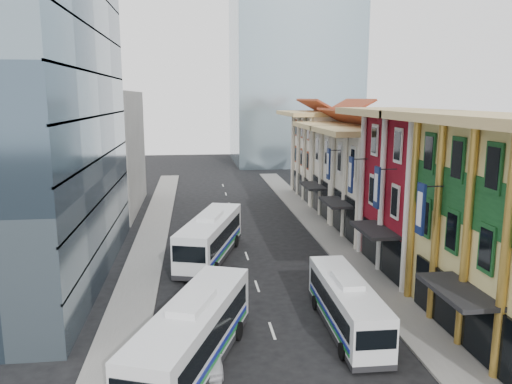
{
  "coord_description": "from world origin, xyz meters",
  "views": [
    {
      "loc": [
        -4.23,
        -18.57,
        13.3
      ],
      "look_at": [
        0.79,
        22.01,
        5.53
      ],
      "focal_mm": 35.0,
      "sensor_mm": 36.0,
      "label": 1
    }
  ],
  "objects": [
    {
      "name": "sidewalk_right",
      "position": [
        8.5,
        22.0,
        0.07
      ],
      "size": [
        3.0,
        90.0,
        0.15
      ],
      "primitive_type": "cube",
      "color": "slate",
      "rests_on": "ground"
    },
    {
      "name": "sidewalk_left",
      "position": [
        -8.5,
        22.0,
        0.07
      ],
      "size": [
        3.0,
        90.0,
        0.15
      ],
      "primitive_type": "cube",
      "color": "slate",
      "rests_on": "ground"
    },
    {
      "name": "shophouse_red",
      "position": [
        14.0,
        17.0,
        6.0
      ],
      "size": [
        8.0,
        10.0,
        12.0
      ],
      "primitive_type": "cube",
      "color": "maroon",
      "rests_on": "ground"
    },
    {
      "name": "shophouse_cream_near",
      "position": [
        14.0,
        26.5,
        5.0
      ],
      "size": [
        8.0,
        9.0,
        10.0
      ],
      "primitive_type": "cube",
      "color": "white",
      "rests_on": "ground"
    },
    {
      "name": "shophouse_cream_mid",
      "position": [
        14.0,
        35.5,
        5.0
      ],
      "size": [
        8.0,
        9.0,
        10.0
      ],
      "primitive_type": "cube",
      "color": "white",
      "rests_on": "ground"
    },
    {
      "name": "shophouse_cream_far",
      "position": [
        14.0,
        46.0,
        5.5
      ],
      "size": [
        8.0,
        12.0,
        11.0
      ],
      "primitive_type": "cube",
      "color": "white",
      "rests_on": "ground"
    },
    {
      "name": "office_tower",
      "position": [
        -17.0,
        19.0,
        15.0
      ],
      "size": [
        12.0,
        26.0,
        30.0
      ],
      "primitive_type": "cube",
      "color": "#384A5A",
      "rests_on": "ground"
    },
    {
      "name": "office_block_far",
      "position": [
        -16.0,
        42.0,
        7.0
      ],
      "size": [
        10.0,
        18.0,
        14.0
      ],
      "primitive_type": "cube",
      "color": "gray",
      "rests_on": "ground"
    },
    {
      "name": "bus_left_near",
      "position": [
        -4.52,
        4.34,
        1.87
      ],
      "size": [
        6.67,
        11.89,
        3.74
      ],
      "primitive_type": null,
      "rotation": [
        0.0,
        0.0,
        -0.36
      ],
      "color": "silver",
      "rests_on": "ground"
    },
    {
      "name": "bus_left_far",
      "position": [
        -3.07,
        21.62,
        1.94
      ],
      "size": [
        6.2,
        12.43,
        3.89
      ],
      "primitive_type": null,
      "rotation": [
        0.0,
        0.0,
        -0.29
      ],
      "color": "white",
      "rests_on": "ground"
    },
    {
      "name": "bus_right",
      "position": [
        4.28,
        7.62,
        1.6
      ],
      "size": [
        2.49,
        10.02,
        3.2
      ],
      "primitive_type": null,
      "rotation": [
        0.0,
        0.0,
        -0.01
      ],
      "color": "silver",
      "rests_on": "ground"
    },
    {
      "name": "sedan_left",
      "position": [
        -3.87,
        4.52,
        0.7
      ],
      "size": [
        1.8,
        4.15,
        1.39
      ],
      "primitive_type": "imported",
      "rotation": [
        0.0,
        0.0,
        -0.04
      ],
      "color": "silver",
      "rests_on": "ground"
    }
  ]
}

